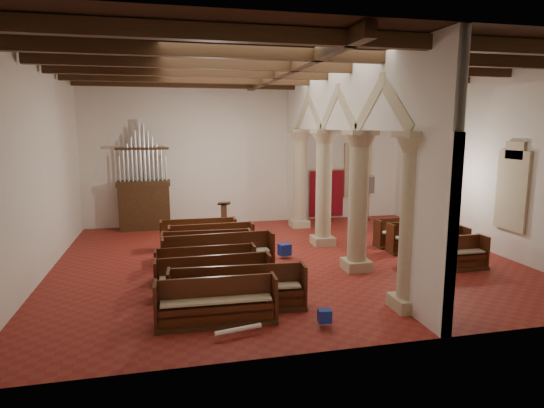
{
  "coord_description": "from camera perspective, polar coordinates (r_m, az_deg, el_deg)",
  "views": [
    {
      "loc": [
        -3.49,
        -13.51,
        4.16
      ],
      "look_at": [
        -0.29,
        0.5,
        1.72
      ],
      "focal_mm": 30.0,
      "sensor_mm": 36.0,
      "label": 1
    }
  ],
  "objects": [
    {
      "name": "floor",
      "position": [
        14.56,
        1.57,
        -6.95
      ],
      "size": [
        14.0,
        14.0,
        0.0
      ],
      "primitive_type": "plane",
      "color": "maroon",
      "rests_on": "ground"
    },
    {
      "name": "ceiling",
      "position": [
        14.08,
        1.68,
        17.16
      ],
      "size": [
        14.0,
        14.0,
        0.0
      ],
      "primitive_type": "plane",
      "rotation": [
        3.14,
        0.0,
        0.0
      ],
      "color": "black",
      "rests_on": "wall_back"
    },
    {
      "name": "wall_back",
      "position": [
        19.86,
        -2.73,
        6.29
      ],
      "size": [
        14.0,
        0.02,
        6.0
      ],
      "primitive_type": "cube",
      "color": "silver",
      "rests_on": "floor"
    },
    {
      "name": "wall_front",
      "position": [
        8.36,
        11.94,
        1.48
      ],
      "size": [
        14.0,
        0.02,
        6.0
      ],
      "primitive_type": "cube",
      "color": "silver",
      "rests_on": "floor"
    },
    {
      "name": "wall_left",
      "position": [
        14.01,
        -27.38,
        3.83
      ],
      "size": [
        0.02,
        12.0,
        6.0
      ],
      "primitive_type": "cube",
      "color": "silver",
      "rests_on": "floor"
    },
    {
      "name": "wall_right",
      "position": [
        17.15,
        25.0,
        4.87
      ],
      "size": [
        0.02,
        12.0,
        6.0
      ],
      "primitive_type": "cube",
      "color": "silver",
      "rests_on": "floor"
    },
    {
      "name": "ceiling_beams",
      "position": [
        14.05,
        1.68,
        16.43
      ],
      "size": [
        13.8,
        11.8,
        0.3
      ],
      "primitive_type": null,
      "color": "#3E2613",
      "rests_on": "wall_back"
    },
    {
      "name": "arcade",
      "position": [
        14.52,
        8.58,
        7.19
      ],
      "size": [
        0.9,
        11.9,
        6.0
      ],
      "color": "#BEAB8D",
      "rests_on": "floor"
    },
    {
      "name": "window_right_a",
      "position": [
        16.05,
        28.0,
        1.51
      ],
      "size": [
        0.03,
        1.0,
        2.2
      ],
      "primitive_type": "cube",
      "color": "#2E6958",
      "rests_on": "wall_right"
    },
    {
      "name": "window_right_b",
      "position": [
        19.23,
        20.24,
        3.21
      ],
      "size": [
        0.03,
        1.0,
        2.2
      ],
      "primitive_type": "cube",
      "color": "#2E6958",
      "rests_on": "wall_right"
    },
    {
      "name": "window_back",
      "position": [
        21.35,
        10.66,
        4.22
      ],
      "size": [
        1.0,
        0.03,
        2.2
      ],
      "primitive_type": "cube",
      "color": "#2E6958",
      "rests_on": "wall_back"
    },
    {
      "name": "pipe_organ",
      "position": [
        19.24,
        -15.73,
        0.95
      ],
      "size": [
        2.1,
        0.85,
        4.4
      ],
      "color": "#3E2613",
      "rests_on": "floor"
    },
    {
      "name": "lectern",
      "position": [
        18.54,
        -6.04,
        -1.78
      ],
      "size": [
        0.49,
        0.49,
        1.22
      ],
      "rotation": [
        0.0,
        0.0,
        0.0
      ],
      "color": "#321F10",
      "rests_on": "floor"
    },
    {
      "name": "dossal_curtain",
      "position": [
        20.87,
        6.86,
        1.33
      ],
      "size": [
        1.8,
        0.07,
        2.17
      ],
      "color": "maroon",
      "rests_on": "floor"
    },
    {
      "name": "processional_banner",
      "position": [
        20.86,
        12.07,
        0.06
      ],
      "size": [
        0.48,
        0.62,
        2.12
      ],
      "rotation": [
        0.0,
        0.0,
        0.15
      ],
      "color": "#3E2613",
      "rests_on": "floor"
    },
    {
      "name": "hymnal_box_a",
      "position": [
        9.89,
        6.62,
        -13.77
      ],
      "size": [
        0.29,
        0.25,
        0.27
      ],
      "primitive_type": "cube",
      "rotation": [
        0.0,
        0.0,
        -0.1
      ],
      "color": "#16289A",
      "rests_on": "floor"
    },
    {
      "name": "hymnal_box_b",
      "position": [
        12.65,
        -1.45,
        -8.23
      ],
      "size": [
        0.36,
        0.3,
        0.35
      ],
      "primitive_type": "cube",
      "rotation": [
        0.0,
        0.0,
        -0.04
      ],
      "color": "navy",
      "rests_on": "floor"
    },
    {
      "name": "hymnal_box_c",
      "position": [
        14.61,
        1.59,
        -5.74
      ],
      "size": [
        0.43,
        0.38,
        0.37
      ],
      "primitive_type": "cube",
      "rotation": [
        0.0,
        0.0,
        0.23
      ],
      "color": "#153496",
      "rests_on": "floor"
    },
    {
      "name": "tube_heater_a",
      "position": [
        9.45,
        -4.24,
        -15.42
      ],
      "size": [
        0.97,
        0.29,
        0.1
      ],
      "primitive_type": "cylinder",
      "rotation": [
        0.0,
        1.57,
        0.2
      ],
      "color": "silver",
      "rests_on": "floor"
    },
    {
      "name": "tube_heater_b",
      "position": [
        11.02,
        -10.78,
        -11.81
      ],
      "size": [
        1.11,
        0.39,
        0.11
      ],
      "primitive_type": "cylinder",
      "rotation": [
        0.0,
        1.57,
        -0.26
      ],
      "color": "white",
      "rests_on": "floor"
    },
    {
      "name": "nave_pew_0",
      "position": [
        10.0,
        -6.96,
        -12.96
      ],
      "size": [
        2.59,
        0.74,
        0.99
      ],
      "rotation": [
        0.0,
        0.0,
        -0.03
      ],
      "color": "#3E2613",
      "rests_on": "floor"
    },
    {
      "name": "nave_pew_1",
      "position": [
        10.63,
        -4.32,
        -11.47
      ],
      "size": [
        3.18,
        0.88,
        1.02
      ],
      "rotation": [
        0.0,
        0.0,
        -0.07
      ],
      "color": "#3E2613",
      "rests_on": "floor"
    },
    {
      "name": "nave_pew_2",
      "position": [
        11.59,
        -7.33,
        -9.75
      ],
      "size": [
        2.88,
        0.7,
        0.98
      ],
      "rotation": [
        0.0,
        0.0,
        0.02
      ],
      "color": "#3E2613",
      "rests_on": "floor"
    },
    {
      "name": "nave_pew_3",
      "position": [
        12.6,
        -8.29,
        -8.22
      ],
      "size": [
        2.71,
        0.64,
        0.95
      ],
      "rotation": [
        0.0,
        0.0,
        -0.0
      ],
      "color": "#3E2613",
      "rests_on": "floor"
    },
    {
      "name": "nave_pew_4",
      "position": [
        13.2,
        -6.7,
        -7.08
      ],
      "size": [
        3.21,
        0.88,
        1.13
      ],
      "rotation": [
        0.0,
        0.0,
        0.04
      ],
      "color": "#3E2613",
      "rests_on": "floor"
    },
    {
      "name": "nave_pew_5",
      "position": [
        14.18,
        -8.17,
        -6.1
      ],
      "size": [
        2.76,
        0.81,
        1.01
      ],
      "rotation": [
        0.0,
        0.0,
        -0.05
      ],
      "color": "#3E2613",
      "rests_on": "floor"
    },
    {
      "name": "nave_pew_6",
      "position": [
        15.03,
        -7.57,
        -5.16
      ],
      "size": [
        2.77,
        0.76,
        1.03
      ],
      "rotation": [
        0.0,
        0.0,
        0.03
      ],
      "color": "#3E2613",
      "rests_on": "floor"
    },
    {
      "name": "nave_pew_7",
      "position": [
        15.95,
        -9.18,
        -4.33
      ],
      "size": [
        2.59,
        0.68,
        1.02
      ],
      "rotation": [
        0.0,
        0.0,
        0.0
      ],
      "color": "#3E2613",
      "rests_on": "floor"
    },
    {
      "name": "aisle_pew_0",
      "position": [
        14.59,
        22.32,
        -6.31
      ],
      "size": [
        1.71,
        0.66,
        0.98
      ],
      "rotation": [
        0.0,
        0.0,
        0.0
      ],
      "color": "#3E2613",
      "rests_on": "floor"
    },
    {
      "name": "aisle_pew_1",
      "position": [
        15.39,
        20.3,
        -5.29
      ],
      "size": [
        1.79,
        0.79,
        1.03
      ],
      "rotation": [
        0.0,
        0.0,
        -0.06
      ],
      "color": "#3E2613",
      "rests_on": "floor"
    },
    {
      "name": "aisle_pew_2",
      "position": [
        16.0,
        17.4,
        -4.61
      ],
      "size": [
        1.79,
        0.72,
        1.01
      ],
      "rotation": [
        0.0,
        0.0,
        -0.03
      ],
      "color": "#3E2613",
      "rests_on": "floor"
    },
    {
      "name": "aisle_pew_3",
      "position": [
        16.64,
        15.61,
        -4.0
      ],
      "size": [
        1.69,
        0.66,
        0.99
      ],
      "rotation": [
        0.0,
        0.0,
        0.0
      ],
      "color": "#3E2613",
      "rests_on": "floor"
    }
  ]
}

